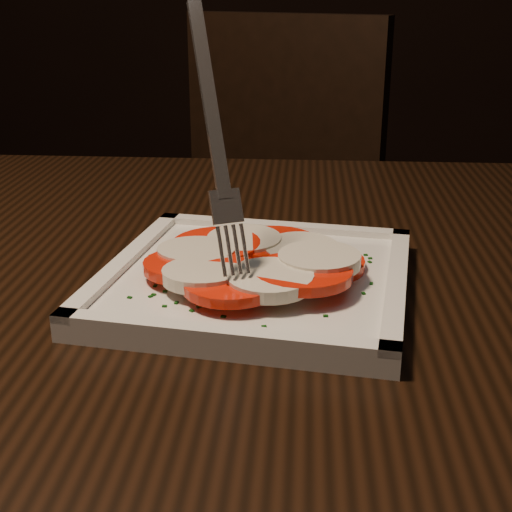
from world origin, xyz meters
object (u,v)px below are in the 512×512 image
chair (261,224)px  plate (256,282)px  table (176,356)px  fork (210,133)px

chair → plate: 0.85m
table → fork: (0.05, -0.07, 0.23)m
chair → plate: chair is taller
chair → table: bearing=-70.2°
table → plate: 0.15m
fork → table: bearing=99.5°
table → fork: fork is taller
chair → fork: fork is taller
chair → plate: size_ratio=3.87×
chair → plate: bearing=-64.3°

